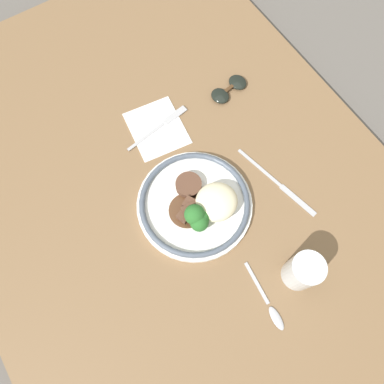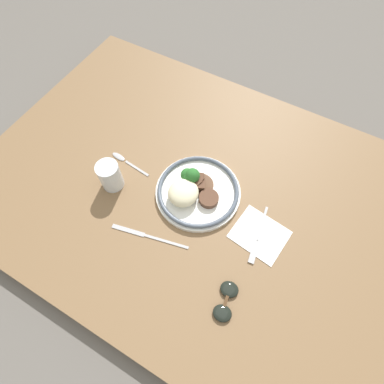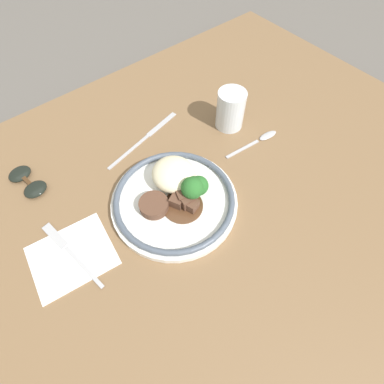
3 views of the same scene
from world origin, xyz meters
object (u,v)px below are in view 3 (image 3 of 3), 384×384
object	(u,v)px
fork	(67,248)
spoon	(262,139)
sunglasses	(27,181)
knife	(146,137)
plate	(176,195)
juice_glass	(230,111)

from	to	relation	value
fork	spoon	size ratio (longest dim) A/B	1.19
sunglasses	spoon	bearing A→B (deg)	-34.55
knife	sunglasses	size ratio (longest dim) A/B	2.07
fork	plate	bearing A→B (deg)	-109.69
knife	spoon	world-z (taller)	spoon
fork	juice_glass	bearing A→B (deg)	-92.29
sunglasses	fork	bearing A→B (deg)	-100.65
spoon	sunglasses	world-z (taller)	sunglasses
knife	spoon	size ratio (longest dim) A/B	1.50
knife	spoon	bearing A→B (deg)	-53.03
juice_glass	spoon	xyz separation A→B (m)	(0.03, -0.08, -0.04)
spoon	juice_glass	bearing A→B (deg)	112.98
plate	juice_glass	world-z (taller)	juice_glass
plate	spoon	distance (m)	0.25
juice_glass	sunglasses	size ratio (longest dim) A/B	0.86
knife	spoon	distance (m)	0.27
juice_glass	knife	xyz separation A→B (m)	(-0.18, 0.09, -0.04)
plate	sunglasses	size ratio (longest dim) A/B	2.35
knife	plate	bearing A→B (deg)	-118.08
fork	spoon	xyz separation A→B (m)	(0.47, -0.04, -0.00)
fork	sunglasses	bearing A→B (deg)	-9.89
plate	sunglasses	bearing A→B (deg)	133.05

